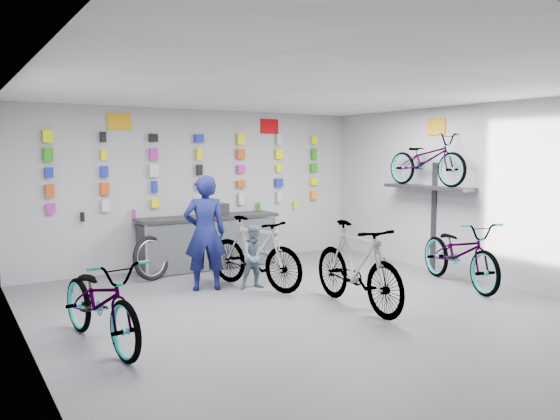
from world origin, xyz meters
TOP-DOWN VIEW (x-y plane):
  - floor at (0.00, 0.00)m, footprint 8.00×8.00m
  - ceiling at (0.00, 0.00)m, footprint 8.00×8.00m
  - wall_back at (0.00, 4.00)m, footprint 7.00×0.00m
  - wall_left at (-3.50, 0.00)m, footprint 0.00×8.00m
  - wall_right at (3.50, 0.00)m, footprint 0.00×8.00m
  - counter at (0.00, 3.54)m, footprint 2.70×0.66m
  - merch_wall at (-0.03, 3.93)m, footprint 5.56×0.08m
  - wall_bracket at (3.33, 1.20)m, footprint 0.39×1.90m
  - sign_left at (-1.50, 3.98)m, footprint 0.42×0.02m
  - sign_right at (1.60, 3.98)m, footprint 0.42×0.02m
  - sign_side at (3.48, 1.20)m, footprint 0.02×0.40m
  - bike_left at (-2.79, 0.35)m, footprint 0.98×2.05m
  - bike_center at (0.63, -0.01)m, footprint 0.71×2.05m
  - bike_right at (2.92, 0.11)m, footprint 1.30×2.21m
  - bike_service at (-0.01, 1.76)m, footprint 1.14×1.99m
  - bike_wall at (3.25, 1.20)m, footprint 0.63×1.80m
  - clerk at (-0.74, 2.06)m, footprint 0.77×0.62m
  - customer at (-0.02, 1.73)m, footprint 0.58×0.49m
  - spare_wheel at (-1.25, 3.17)m, footprint 0.79×0.49m
  - register at (0.23, 3.55)m, footprint 0.28×0.30m

SIDE VIEW (x-z plane):
  - floor at x=0.00m, z-range 0.00..0.00m
  - spare_wheel at x=-1.25m, z-range -0.01..0.77m
  - counter at x=0.00m, z-range -0.01..0.99m
  - customer at x=-0.02m, z-range 0.00..1.03m
  - bike_left at x=-2.79m, z-range 0.00..1.03m
  - bike_right at x=2.92m, z-range 0.00..1.10m
  - bike_service at x=-0.01m, z-range 0.00..1.15m
  - bike_center at x=0.63m, z-range 0.00..1.21m
  - clerk at x=-0.74m, z-range 0.00..1.83m
  - register at x=0.23m, z-range 1.00..1.22m
  - wall_bracket at x=3.33m, z-range 0.46..2.46m
  - wall_back at x=0.00m, z-range -2.00..5.00m
  - wall_left at x=-3.50m, z-range -2.50..5.50m
  - wall_right at x=3.50m, z-range -2.50..5.50m
  - merch_wall at x=-0.03m, z-range 1.03..2.59m
  - bike_wall at x=3.25m, z-range 1.58..2.53m
  - sign_side at x=3.48m, z-range 2.50..2.80m
  - sign_left at x=-1.50m, z-range 2.57..2.87m
  - sign_right at x=1.60m, z-range 2.57..2.87m
  - ceiling at x=0.00m, z-range 3.00..3.00m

